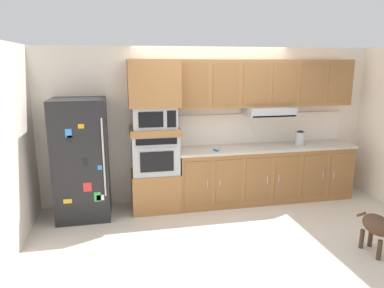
# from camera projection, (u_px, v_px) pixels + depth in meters

# --- Properties ---
(ground_plane) EXTENTS (9.60, 9.60, 0.00)m
(ground_plane) POSITION_uv_depth(u_px,v_px,m) (229.00, 222.00, 5.13)
(ground_plane) COLOR beige
(back_kitchen_wall) EXTENTS (6.20, 0.12, 2.50)m
(back_kitchen_wall) POSITION_uv_depth(u_px,v_px,m) (210.00, 124.00, 5.91)
(back_kitchen_wall) COLOR silver
(back_kitchen_wall) RESTS_ON ground
(side_panel_left) EXTENTS (0.12, 7.10, 2.50)m
(side_panel_left) POSITION_uv_depth(u_px,v_px,m) (9.00, 148.00, 4.29)
(side_panel_left) COLOR silver
(side_panel_left) RESTS_ON ground
(refrigerator) EXTENTS (0.76, 0.73, 1.76)m
(refrigerator) POSITION_uv_depth(u_px,v_px,m) (82.00, 159.00, 5.17)
(refrigerator) COLOR black
(refrigerator) RESTS_ON ground
(oven_base_cabinet) EXTENTS (0.74, 0.62, 0.60)m
(oven_base_cabinet) POSITION_uv_depth(u_px,v_px,m) (156.00, 190.00, 5.59)
(oven_base_cabinet) COLOR #996638
(oven_base_cabinet) RESTS_ON ground
(built_in_oven) EXTENTS (0.70, 0.62, 0.60)m
(built_in_oven) POSITION_uv_depth(u_px,v_px,m) (155.00, 153.00, 5.45)
(built_in_oven) COLOR #A8AAAF
(built_in_oven) RESTS_ON oven_base_cabinet
(appliance_mid_shelf) EXTENTS (0.74, 0.62, 0.10)m
(appliance_mid_shelf) POSITION_uv_depth(u_px,v_px,m) (154.00, 130.00, 5.37)
(appliance_mid_shelf) COLOR #996638
(appliance_mid_shelf) RESTS_ON built_in_oven
(microwave) EXTENTS (0.64, 0.54, 0.32)m
(microwave) POSITION_uv_depth(u_px,v_px,m) (154.00, 117.00, 5.32)
(microwave) COLOR #A8AAAF
(microwave) RESTS_ON appliance_mid_shelf
(appliance_upper_cabinet) EXTENTS (0.74, 0.62, 0.68)m
(appliance_upper_cabinet) POSITION_uv_depth(u_px,v_px,m) (153.00, 83.00, 5.22)
(appliance_upper_cabinet) COLOR #996638
(appliance_upper_cabinet) RESTS_ON microwave
(lower_cabinet_run) EXTENTS (2.91, 0.63, 0.88)m
(lower_cabinet_run) POSITION_uv_depth(u_px,v_px,m) (265.00, 174.00, 5.91)
(lower_cabinet_run) COLOR #996638
(lower_cabinet_run) RESTS_ON ground
(countertop_slab) EXTENTS (2.95, 0.64, 0.04)m
(countertop_slab) POSITION_uv_depth(u_px,v_px,m) (266.00, 147.00, 5.81)
(countertop_slab) COLOR #BCB2A3
(countertop_slab) RESTS_ON lower_cabinet_run
(backsplash_panel) EXTENTS (2.95, 0.02, 0.50)m
(backsplash_panel) POSITION_uv_depth(u_px,v_px,m) (260.00, 128.00, 6.03)
(backsplash_panel) COLOR white
(backsplash_panel) RESTS_ON countertop_slab
(upper_cabinet_with_hood) EXTENTS (2.91, 0.48, 0.88)m
(upper_cabinet_with_hood) POSITION_uv_depth(u_px,v_px,m) (266.00, 85.00, 5.71)
(upper_cabinet_with_hood) COLOR #996638
(upper_cabinet_with_hood) RESTS_ON backsplash_panel
(screwdriver) EXTENTS (0.16, 0.16, 0.03)m
(screwdriver) POSITION_uv_depth(u_px,v_px,m) (216.00, 150.00, 5.49)
(screwdriver) COLOR blue
(screwdriver) RESTS_ON countertop_slab
(electric_kettle) EXTENTS (0.17, 0.17, 0.24)m
(electric_kettle) POSITION_uv_depth(u_px,v_px,m) (300.00, 138.00, 5.85)
(electric_kettle) COLOR #A8AAAF
(electric_kettle) RESTS_ON countertop_slab
(dog) EXTENTS (0.27, 0.77, 0.54)m
(dog) POSITION_uv_depth(u_px,v_px,m) (381.00, 228.00, 4.17)
(dog) COLOR #473323
(dog) RESTS_ON ground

